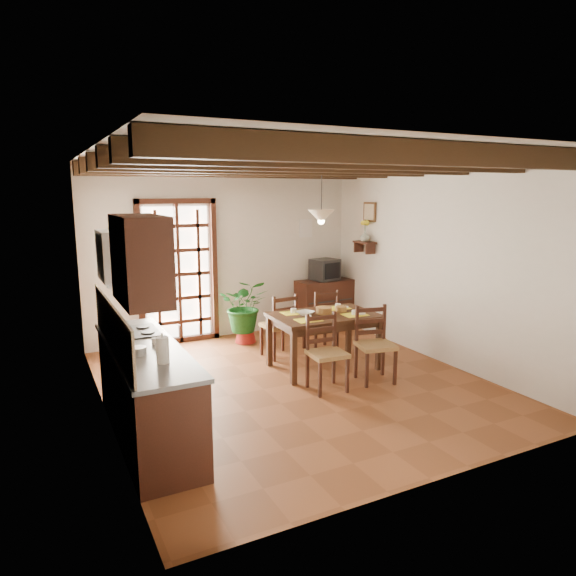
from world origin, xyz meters
TOP-DOWN VIEW (x-y plane):
  - ground_plane at (0.00, 0.00)m, footprint 5.00×5.00m
  - room_shell at (0.00, 0.00)m, footprint 4.52×5.02m
  - ceiling_beams at (0.00, 0.00)m, footprint 4.50×4.34m
  - french_door at (-0.80, 2.45)m, footprint 1.26×0.11m
  - kitchen_counter at (-1.96, -0.60)m, footprint 0.64×2.25m
  - upper_cabinet at (-2.08, -1.30)m, footprint 0.35×0.80m
  - range_hood at (-2.05, -0.05)m, footprint 0.38×0.60m
  - counter_items at (-1.95, -0.51)m, footprint 0.50×1.43m
  - dining_table at (0.62, 0.35)m, footprint 1.42×0.94m
  - chair_near_left at (0.24, -0.35)m, footprint 0.45×0.43m
  - chair_near_right at (0.94, -0.38)m, footprint 0.52×0.51m
  - chair_far_left at (0.29, 1.07)m, footprint 0.48×0.46m
  - chair_far_right at (0.99, 1.05)m, footprint 0.44×0.42m
  - table_setting at (0.62, 0.35)m, footprint 1.02×0.68m
  - table_bowl at (0.37, 0.41)m, footprint 0.28×0.28m
  - sideboard at (1.75, 2.23)m, footprint 1.01×0.48m
  - crt_tv at (1.75, 2.22)m, footprint 0.50×0.47m
  - fuse_box at (1.50, 2.48)m, footprint 0.25×0.03m
  - plant_pot at (0.12, 1.94)m, footprint 0.33×0.33m
  - potted_plant at (0.12, 1.94)m, footprint 2.53×2.39m
  - wall_shelf at (2.14, 1.60)m, footprint 0.20×0.42m
  - shelf_vase at (2.14, 1.60)m, footprint 0.15×0.15m
  - shelf_flowers at (2.14, 1.60)m, footprint 0.14×0.14m
  - framed_picture at (2.22, 1.60)m, footprint 0.03×0.32m
  - pendant_lamp at (0.62, 0.45)m, footprint 0.36×0.36m

SIDE VIEW (x-z plane):
  - ground_plane at x=0.00m, z-range 0.00..0.00m
  - plant_pot at x=0.12m, z-range 0.01..0.21m
  - chair_near_left at x=0.24m, z-range -0.17..0.75m
  - chair_far_left at x=0.29m, z-range -0.18..0.77m
  - chair_far_right at x=0.99m, z-range -0.18..0.77m
  - chair_near_right at x=0.94m, z-range -0.18..0.78m
  - sideboard at x=1.75m, z-range 0.00..0.84m
  - kitchen_counter at x=-1.96m, z-range -0.22..1.16m
  - potted_plant at x=0.12m, z-range -0.54..1.68m
  - dining_table at x=0.62m, z-range 0.28..1.04m
  - table_bowl at x=0.37m, z-range 0.76..0.81m
  - table_setting at x=0.62m, z-range 0.74..0.84m
  - counter_items at x=-1.95m, z-range 0.83..1.08m
  - crt_tv at x=1.75m, z-range 0.85..1.22m
  - french_door at x=-0.80m, z-range 0.02..2.34m
  - wall_shelf at x=2.14m, z-range 1.41..1.61m
  - shelf_vase at x=2.14m, z-range 1.57..1.73m
  - range_hood at x=-2.05m, z-range 1.46..2.00m
  - fuse_box at x=1.50m, z-range 1.59..1.91m
  - room_shell at x=0.00m, z-range 0.41..3.22m
  - upper_cabinet at x=-2.08m, z-range 1.50..2.20m
  - shelf_flowers at x=2.14m, z-range 1.68..2.04m
  - framed_picture at x=2.22m, z-range 1.89..2.21m
  - pendant_lamp at x=0.62m, z-range 1.66..2.50m
  - ceiling_beams at x=0.00m, z-range 2.59..2.79m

